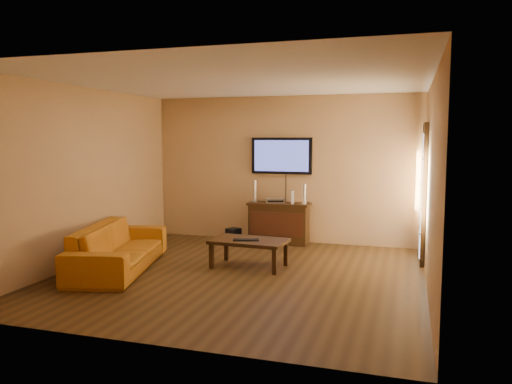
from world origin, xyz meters
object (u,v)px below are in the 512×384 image
at_px(media_console, 279,223).
at_px(keyboard, 246,240).
at_px(av_receiver, 275,201).
at_px(speaker_left, 255,192).
at_px(speaker_right, 304,195).
at_px(subwoofer, 233,234).
at_px(sofa, 119,240).
at_px(television, 282,156).
at_px(coffee_table, 249,243).
at_px(bottle, 245,241).
at_px(game_console, 292,197).

distance_m(media_console, keyboard, 1.89).
bearing_deg(av_receiver, speaker_left, 160.62).
bearing_deg(speaker_right, keyboard, -104.68).
distance_m(media_console, subwoofer, 0.94).
bearing_deg(sofa, speaker_right, -56.57).
xyz_separation_m(television, speaker_left, (-0.48, -0.15, -0.67)).
distance_m(speaker_right, av_receiver, 0.57).
distance_m(speaker_right, keyboard, 1.99).
height_order(av_receiver, subwoofer, av_receiver).
bearing_deg(keyboard, coffee_table, 74.11).
bearing_deg(keyboard, bottle, 109.10).
distance_m(speaker_left, speaker_right, 0.95).
bearing_deg(subwoofer, speaker_right, 21.88).
distance_m(coffee_table, keyboard, 0.10).
height_order(media_console, television, television).
height_order(television, keyboard, television).
distance_m(media_console, speaker_left, 0.73).
xyz_separation_m(media_console, bottle, (-0.54, -0.38, -0.29)).
distance_m(av_receiver, subwoofer, 1.06).
xyz_separation_m(speaker_right, game_console, (-0.22, -0.02, -0.05)).
bearing_deg(sofa, coffee_table, -83.55).
height_order(coffee_table, sofa, sofa).
bearing_deg(coffee_table, keyboard, -105.89).
bearing_deg(speaker_left, bottle, -98.70).
bearing_deg(media_console, speaker_left, 176.65).
height_order(speaker_left, av_receiver, speaker_left).
relative_size(speaker_right, keyboard, 0.88).
relative_size(sofa, keyboard, 5.54).
distance_m(subwoofer, bottle, 0.54).
xyz_separation_m(game_console, keyboard, (-0.27, -1.86, -0.43)).
bearing_deg(bottle, game_console, 23.56).
distance_m(speaker_left, bottle, 0.94).
xyz_separation_m(speaker_left, game_console, (0.73, -0.06, -0.07)).
relative_size(speaker_left, game_console, 1.70).
xyz_separation_m(av_receiver, bottle, (-0.46, -0.40, -0.70)).
relative_size(television, speaker_right, 3.16).
height_order(sofa, game_console, game_console).
relative_size(speaker_right, subwoofer, 1.62).
relative_size(coffee_table, keyboard, 2.82).
xyz_separation_m(coffee_table, av_receiver, (-0.08, 1.83, 0.42)).
relative_size(game_console, bottle, 1.31).
bearing_deg(speaker_left, media_console, -3.35).
bearing_deg(keyboard, sofa, -161.80).
distance_m(media_console, coffee_table, 1.81).
bearing_deg(game_console, sofa, -144.98).
distance_m(speaker_left, av_receiver, 0.42).
bearing_deg(media_console, game_console, -7.20).
distance_m(game_console, keyboard, 1.93).
bearing_deg(speaker_right, subwoofer, 178.20).
bearing_deg(game_console, speaker_left, 160.39).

